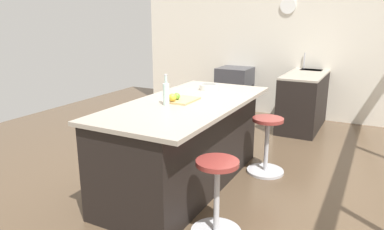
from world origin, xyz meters
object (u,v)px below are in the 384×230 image
Objects in this scene: apple_green at (177,96)px; water_bottle at (166,93)px; apple_yellow at (172,97)px; fruit_bowl at (209,87)px; oven_range at (234,91)px; kitchen_island at (184,143)px; stool_by_window at (266,147)px; cutting_board at (183,100)px; stool_middle at (217,200)px.

water_bottle is at bearing -4.37° from apple_green.
apple_yellow reaches higher than fruit_bowl.
oven_range is 3.22m from kitchen_island.
apple_green reaches higher than stool_by_window.
water_bottle is at bearing 9.67° from oven_range.
apple_green is (-0.09, 0.00, -0.00)m from apple_yellow.
stool_by_window is 1.89× the size of cutting_board.
water_bottle is at bearing -121.51° from stool_middle.
water_bottle is (0.10, -0.01, 0.06)m from apple_yellow.
fruit_bowl is (2.50, 0.63, 0.55)m from oven_range.
cutting_board is at bearing 164.51° from water_bottle.
apple_yellow is (0.15, -0.05, 0.53)m from kitchen_island.
fruit_bowl is at bearing 14.10° from oven_range.
fruit_bowl is at bearing 177.22° from apple_green.
cutting_board is (-0.71, -0.71, 0.65)m from stool_middle.
oven_range is at bearing -168.46° from kitchen_island.
stool_by_window is at bearing 135.39° from kitchen_island.
apple_green is (0.05, -0.05, 0.05)m from cutting_board.
stool_middle is 8.43× the size of apple_yellow.
apple_yellow reaches higher than stool_by_window.
stool_by_window is 3.02× the size of fruit_bowl.
oven_range is 2.64m from fruit_bowl.
kitchen_island is 0.48m from cutting_board.
stool_middle is 1.19m from water_bottle.
cutting_board is at bearing 132.64° from apple_green.
water_bottle is 0.90m from fruit_bowl.
fruit_bowl reaches higher than stool_middle.
kitchen_island is 3.36× the size of stool_middle.
stool_by_window is 1.45m from stool_middle.
kitchen_island is at bearing 1.35° from fruit_bowl.
oven_range is 3.41m from apple_yellow.
apple_green is (0.79, -0.76, 0.69)m from stool_by_window.
apple_green is at bearing -2.78° from fruit_bowl.
apple_green is at bearing 179.58° from apple_yellow.
stool_middle is (3.88, 1.36, -0.12)m from oven_range.
kitchen_island is 10.14× the size of fruit_bowl.
kitchen_island is 1.03m from stool_middle.
water_bottle is at bearing -7.92° from apple_yellow.
kitchen_island is 6.36× the size of cutting_board.
water_bottle reaches higher than kitchen_island.
oven_range is at bearing -150.80° from stool_by_window.
water_bottle is at bearing -15.49° from cutting_board.
water_bottle reaches higher than stool_middle.
apple_yellow is (-0.57, -0.77, 0.70)m from stool_middle.
kitchen_island is at bearing 161.26° from apple_yellow.
apple_yellow is 0.36× the size of fruit_bowl.
stool_by_window is 1.00m from fruit_bowl.
apple_green is (3.22, 0.59, 0.57)m from oven_range.
water_bottle is (3.40, 0.58, 0.64)m from oven_range.
water_bottle reaches higher than apple_yellow.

